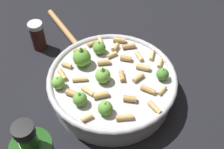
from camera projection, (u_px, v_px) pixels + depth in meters
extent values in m
plane|color=black|center=(112.00, 94.00, 0.67)|extent=(2.40, 2.40, 0.00)
cylinder|color=#B7B7BC|center=(112.00, 86.00, 0.65)|extent=(0.28, 0.28, 0.06)
torus|color=#B7B7BC|center=(112.00, 77.00, 0.63)|extent=(0.29, 0.29, 0.01)
sphere|color=#609E38|center=(99.00, 48.00, 0.67)|extent=(0.03, 0.03, 0.03)
cone|color=#4C8933|center=(99.00, 43.00, 0.66)|extent=(0.01, 0.01, 0.01)
sphere|color=#609E38|center=(82.00, 58.00, 0.64)|extent=(0.04, 0.04, 0.04)
cone|color=#4C8933|center=(81.00, 50.00, 0.62)|extent=(0.02, 0.02, 0.02)
sphere|color=#609E38|center=(80.00, 99.00, 0.57)|extent=(0.03, 0.03, 0.03)
cone|color=#609E38|center=(79.00, 95.00, 0.56)|extent=(0.01, 0.01, 0.01)
sphere|color=#75B247|center=(58.00, 83.00, 0.60)|extent=(0.03, 0.03, 0.03)
cone|color=#609E38|center=(57.00, 79.00, 0.59)|extent=(0.01, 0.01, 0.01)
sphere|color=#4C8933|center=(163.00, 74.00, 0.62)|extent=(0.03, 0.03, 0.03)
cone|color=#4C8933|center=(163.00, 70.00, 0.61)|extent=(0.01, 0.01, 0.01)
sphere|color=#609E38|center=(105.00, 108.00, 0.55)|extent=(0.03, 0.03, 0.03)
cone|color=#8CC64C|center=(105.00, 104.00, 0.54)|extent=(0.01, 0.01, 0.01)
sphere|color=#75B247|center=(103.00, 75.00, 0.61)|extent=(0.03, 0.03, 0.03)
cone|color=#609E38|center=(102.00, 70.00, 0.60)|extent=(0.02, 0.02, 0.02)
cylinder|color=tan|center=(80.00, 80.00, 0.62)|extent=(0.03, 0.02, 0.01)
cylinder|color=tan|center=(129.00, 46.00, 0.69)|extent=(0.03, 0.02, 0.01)
cylinder|color=tan|center=(72.00, 93.00, 0.59)|extent=(0.03, 0.03, 0.01)
cylinder|color=tan|center=(101.00, 41.00, 0.70)|extent=(0.01, 0.03, 0.01)
cylinder|color=tan|center=(101.00, 95.00, 0.59)|extent=(0.03, 0.02, 0.01)
cylinder|color=tan|center=(139.00, 56.00, 0.67)|extent=(0.01, 0.03, 0.01)
cylinder|color=tan|center=(62.00, 75.00, 0.63)|extent=(0.01, 0.03, 0.01)
cylinder|color=tan|center=(125.00, 117.00, 0.55)|extent=(0.04, 0.02, 0.01)
cylinder|color=tan|center=(122.00, 76.00, 0.62)|extent=(0.02, 0.03, 0.01)
cylinder|color=tan|center=(148.00, 90.00, 0.60)|extent=(0.03, 0.03, 0.01)
cylinder|color=tan|center=(112.00, 55.00, 0.67)|extent=(0.03, 0.01, 0.01)
cylinder|color=tan|center=(160.00, 63.00, 0.65)|extent=(0.02, 0.03, 0.01)
cylinder|color=tan|center=(162.00, 90.00, 0.60)|extent=(0.03, 0.02, 0.01)
cylinder|color=tan|center=(87.00, 118.00, 0.55)|extent=(0.02, 0.01, 0.01)
cylinder|color=tan|center=(88.00, 91.00, 0.60)|extent=(0.02, 0.03, 0.01)
cylinder|color=tan|center=(67.00, 65.00, 0.65)|extent=(0.02, 0.02, 0.01)
cylinder|color=tan|center=(143.00, 67.00, 0.64)|extent=(0.03, 0.03, 0.01)
cylinder|color=tan|center=(115.00, 47.00, 0.68)|extent=(0.03, 0.02, 0.01)
cylinder|color=tan|center=(130.00, 99.00, 0.58)|extent=(0.03, 0.03, 0.01)
cylinder|color=tan|center=(80.00, 51.00, 0.68)|extent=(0.03, 0.02, 0.01)
cylinder|color=tan|center=(106.00, 62.00, 0.65)|extent=(0.03, 0.02, 0.01)
cylinder|color=tan|center=(138.00, 78.00, 0.62)|extent=(0.03, 0.02, 0.01)
cylinder|color=tan|center=(152.00, 55.00, 0.67)|extent=(0.03, 0.03, 0.01)
cylinder|color=tan|center=(119.00, 40.00, 0.70)|extent=(0.03, 0.03, 0.01)
cylinder|color=tan|center=(91.00, 44.00, 0.69)|extent=(0.02, 0.01, 0.01)
cylinder|color=tan|center=(155.00, 108.00, 0.57)|extent=(0.02, 0.04, 0.01)
cylinder|color=tan|center=(126.00, 58.00, 0.66)|extent=(0.03, 0.03, 0.01)
cylinder|color=#33140F|center=(38.00, 38.00, 0.76)|extent=(0.04, 0.04, 0.07)
cylinder|color=silver|center=(35.00, 25.00, 0.73)|extent=(0.04, 0.04, 0.01)
cylinder|color=#1E4C19|center=(28.00, 139.00, 0.40)|extent=(0.03, 0.03, 0.04)
cylinder|color=black|center=(23.00, 130.00, 0.38)|extent=(0.03, 0.03, 0.02)
cylinder|color=#B2844C|center=(63.00, 27.00, 0.83)|extent=(0.04, 0.18, 0.02)
ellipsoid|color=#B2844C|center=(80.00, 49.00, 0.77)|extent=(0.04, 0.06, 0.01)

